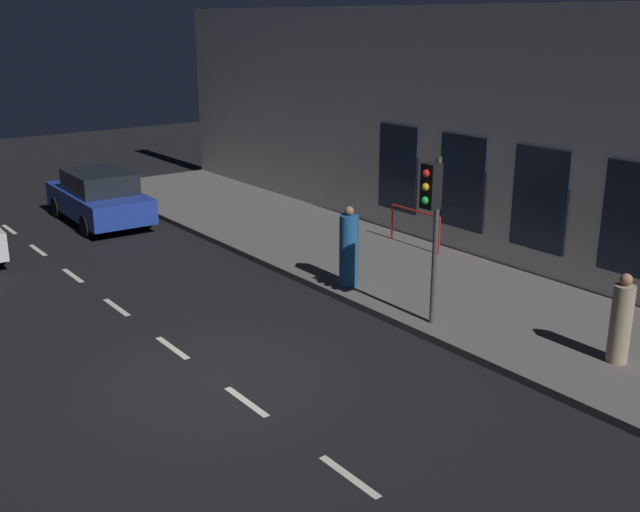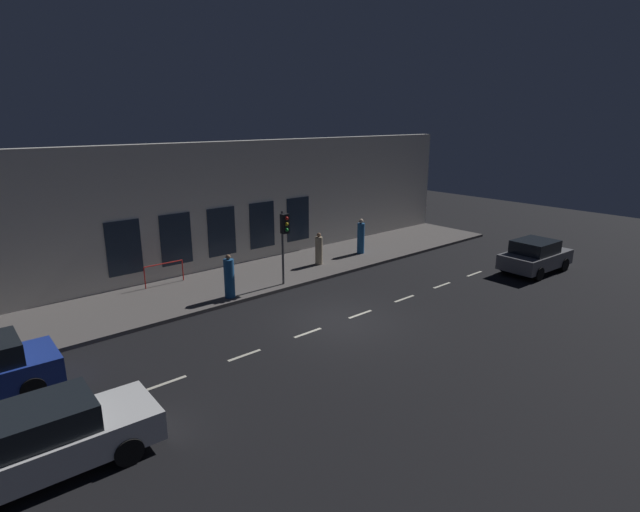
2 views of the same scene
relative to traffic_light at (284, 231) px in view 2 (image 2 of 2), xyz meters
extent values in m
plane|color=black|center=(-4.33, 0.68, -2.57)|extent=(60.00, 60.00, 0.00)
cube|color=#5B5654|center=(1.92, 0.68, -2.50)|extent=(4.50, 32.00, 0.15)
cube|color=beige|center=(4.47, 0.68, 0.51)|extent=(0.60, 32.00, 6.18)
cube|color=#192333|center=(4.14, -4.03, -0.65)|extent=(0.04, 1.49, 2.36)
cube|color=#192333|center=(4.14, -1.67, -0.65)|extent=(0.04, 1.49, 2.36)
cube|color=#192333|center=(4.14, 0.68, -0.65)|extent=(0.04, 1.49, 2.36)
cube|color=#192333|center=(4.14, 3.04, -0.65)|extent=(0.04, 1.49, 2.36)
cube|color=#192333|center=(4.14, 5.39, -0.65)|extent=(0.04, 1.49, 2.36)
cube|color=beige|center=(-4.33, -13.32, -2.57)|extent=(0.12, 1.20, 0.01)
cube|color=beige|center=(-4.33, -10.72, -2.57)|extent=(0.12, 1.20, 0.01)
cube|color=beige|center=(-4.33, -8.12, -2.57)|extent=(0.12, 1.20, 0.01)
cube|color=beige|center=(-4.33, -5.52, -2.57)|extent=(0.12, 1.20, 0.01)
cube|color=beige|center=(-4.33, -2.92, -2.57)|extent=(0.12, 1.20, 0.01)
cube|color=beige|center=(-4.33, -0.32, -2.57)|extent=(0.12, 1.20, 0.01)
cube|color=beige|center=(-4.33, 2.28, -2.57)|extent=(0.12, 1.20, 0.01)
cube|color=beige|center=(-4.33, 4.88, -2.57)|extent=(0.12, 1.20, 0.01)
cube|color=beige|center=(-4.33, 7.48, -2.57)|extent=(0.12, 1.20, 0.01)
cube|color=beige|center=(-4.33, 10.08, -2.57)|extent=(0.12, 1.20, 0.01)
cylinder|color=#424244|center=(0.14, 0.00, -0.79)|extent=(0.10, 0.10, 3.27)
cube|color=black|center=(-0.04, 0.00, 0.33)|extent=(0.26, 0.32, 0.84)
sphere|color=red|center=(-0.18, 0.00, 0.58)|extent=(0.15, 0.15, 0.15)
sphere|color=gold|center=(-0.18, 0.00, 0.33)|extent=(0.15, 0.15, 0.15)
sphere|color=green|center=(-0.18, 0.00, 0.08)|extent=(0.15, 0.15, 0.15)
cylinder|color=black|center=(-2.81, 10.52, -2.25)|extent=(0.24, 0.65, 0.64)
cylinder|color=black|center=(-1.08, 10.46, -2.25)|extent=(0.24, 0.65, 0.64)
cube|color=slate|center=(-6.00, -10.66, -1.94)|extent=(2.01, 3.90, 0.70)
cube|color=black|center=(-5.99, -10.51, -1.29)|extent=(1.71, 2.05, 0.60)
cylinder|color=black|center=(-5.19, -11.88, -2.25)|extent=(0.25, 0.65, 0.64)
cylinder|color=black|center=(-6.92, -11.81, -2.25)|extent=(0.25, 0.65, 0.64)
cylinder|color=black|center=(-5.09, -9.52, -2.25)|extent=(0.25, 0.65, 0.64)
cylinder|color=black|center=(-6.81, -9.44, -2.25)|extent=(0.25, 0.65, 0.64)
cube|color=silver|center=(-6.19, 10.93, -1.94)|extent=(1.91, 4.61, 0.70)
cube|color=black|center=(-6.18, 11.11, -1.29)|extent=(1.61, 2.42, 0.60)
cylinder|color=black|center=(-5.45, 9.49, -2.25)|extent=(0.25, 0.65, 0.64)
cylinder|color=black|center=(-7.05, 9.55, -2.25)|extent=(0.25, 0.65, 0.64)
cylinder|color=#1E5189|center=(1.56, -6.28, -1.60)|extent=(0.51, 0.51, 1.65)
sphere|color=beige|center=(1.56, -6.28, -0.66)|extent=(0.24, 0.24, 0.24)
cube|color=beige|center=(1.61, -6.17, -0.66)|extent=(0.08, 0.06, 0.07)
cylinder|color=gray|center=(1.45, -3.19, -1.73)|extent=(0.42, 0.42, 1.40)
sphere|color=#936B4C|center=(1.45, -3.19, -0.92)|extent=(0.21, 0.21, 0.21)
cube|color=#936B4C|center=(1.54, -3.21, -0.92)|extent=(0.05, 0.06, 0.06)
cylinder|color=#1E5189|center=(0.21, 2.67, -1.62)|extent=(0.48, 0.48, 1.61)
sphere|color=#936B4C|center=(0.21, 2.67, -0.71)|extent=(0.20, 0.20, 0.20)
cube|color=#936B4C|center=(0.20, 2.76, -0.71)|extent=(0.06, 0.04, 0.06)
cylinder|color=red|center=(3.52, 3.12, -1.95)|extent=(0.05, 0.05, 0.95)
cylinder|color=red|center=(3.52, 4.88, -1.95)|extent=(0.05, 0.05, 0.95)
cylinder|color=red|center=(3.52, 4.00, -1.47)|extent=(0.05, 1.75, 0.05)
camera|label=1|loc=(-9.95, -9.70, 3.28)|focal=42.65mm
camera|label=2|loc=(-16.74, 12.45, 4.71)|focal=27.97mm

